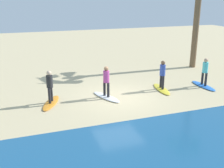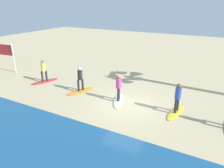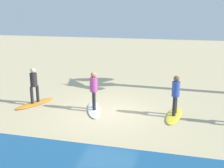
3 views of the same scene
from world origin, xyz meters
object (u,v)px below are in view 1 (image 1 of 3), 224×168
(surfboard_yellow, at_px, (161,89))
(surfboard_orange, at_px, (51,103))
(surfer_orange, at_px, (50,84))
(surfer_white, at_px, (106,79))
(surfboard_white, at_px, (106,97))
(surfboard_blue, at_px, (203,86))
(surfer_blue, at_px, (205,70))
(surfer_yellow, at_px, (162,73))

(surfboard_yellow, height_order, surfboard_orange, same)
(surfboard_yellow, bearing_deg, surfer_orange, -82.01)
(surfer_white, bearing_deg, surfboard_white, 20.56)
(surfboard_orange, xyz_separation_m, surfer_orange, (0.00, -0.00, 0.99))
(surfboard_blue, bearing_deg, surfer_orange, -91.69)
(surfboard_blue, height_order, surfboard_white, same)
(surfer_blue, bearing_deg, surfboard_white, -1.14)
(surfboard_yellow, relative_size, surfboard_orange, 1.00)
(surfer_orange, bearing_deg, surfboard_white, 177.63)
(surfboard_blue, height_order, surfer_orange, surfer_orange)
(surfer_white, bearing_deg, surfboard_orange, -2.37)
(surfboard_blue, height_order, surfboard_orange, same)
(surfer_white, bearing_deg, surfboard_blue, 178.86)
(surfer_blue, xyz_separation_m, surfboard_yellow, (2.68, -0.30, -0.99))
(surfboard_yellow, xyz_separation_m, surfer_yellow, (-0.00, 0.00, 0.99))
(surfer_blue, xyz_separation_m, surfer_yellow, (2.68, -0.30, 0.00))
(surfer_white, bearing_deg, surfer_yellow, -177.11)
(surfboard_orange, bearing_deg, surfboard_white, 111.67)
(surfer_blue, height_order, surfer_white, same)
(surfboard_blue, xyz_separation_m, surfboard_white, (6.11, -0.12, 0.00))
(surfer_orange, bearing_deg, surfer_white, 177.63)
(surfboard_blue, distance_m, surfboard_yellow, 2.70)
(surfboard_orange, bearing_deg, surfer_yellow, 114.52)
(surfboard_white, height_order, surfer_white, surfer_white)
(surfboard_yellow, xyz_separation_m, surfer_white, (3.43, 0.17, 0.99))
(surfboard_blue, distance_m, surfer_blue, 0.99)
(surfboard_blue, height_order, surfer_yellow, surfer_yellow)
(surfer_blue, relative_size, surfer_yellow, 1.00)
(surfer_white, relative_size, surfer_orange, 1.00)
(surfer_white, relative_size, surfboard_orange, 0.78)
(surfboard_blue, xyz_separation_m, surfboard_orange, (9.03, -0.24, 0.00))
(surfboard_white, relative_size, surfboard_orange, 1.00)
(surfer_yellow, relative_size, surfboard_white, 0.78)
(surfboard_white, xyz_separation_m, surfer_white, (-0.00, -0.00, 0.99))
(surfboard_yellow, bearing_deg, surfer_white, -79.59)
(surfer_yellow, height_order, surfer_white, same)
(surfboard_white, distance_m, surfboard_orange, 2.92)
(surfer_white, bearing_deg, surfboard_yellow, -177.11)
(surfboard_orange, distance_m, surfer_orange, 0.99)
(surfer_blue, distance_m, surfboard_white, 6.19)
(surfboard_white, bearing_deg, surfer_orange, -112.44)
(surfboard_yellow, distance_m, surfer_orange, 6.42)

